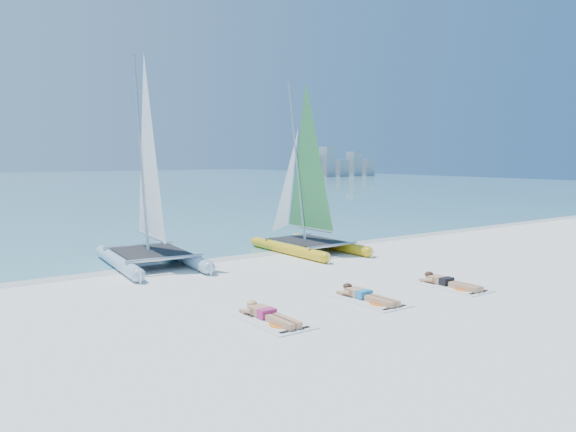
% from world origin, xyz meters
% --- Properties ---
extents(ground, '(140.00, 140.00, 0.00)m').
position_xyz_m(ground, '(0.00, 0.00, 0.00)').
color(ground, white).
rests_on(ground, ground).
extents(wet_sand_strip, '(140.00, 1.40, 0.01)m').
position_xyz_m(wet_sand_strip, '(0.00, 5.50, 0.00)').
color(wet_sand_strip, silver).
rests_on(wet_sand_strip, ground).
extents(distant_skyline, '(14.00, 2.00, 5.00)m').
position_xyz_m(distant_skyline, '(53.71, 62.00, 1.94)').
color(distant_skyline, '#9DA6AD').
rests_on(distant_skyline, ground).
extents(catamaran_blue, '(2.85, 5.21, 6.84)m').
position_xyz_m(catamaran_blue, '(-2.71, 5.64, 2.04)').
color(catamaran_blue, '#ADD3E4').
rests_on(catamaran_blue, ground).
extents(catamaran_yellow, '(2.22, 4.94, 6.28)m').
position_xyz_m(catamaran_yellow, '(2.79, 5.12, 1.98)').
color(catamaran_yellow, yellow).
rests_on(catamaran_yellow, ground).
extents(towel_a, '(1.00, 1.85, 0.02)m').
position_xyz_m(towel_a, '(-2.99, -1.63, 0.01)').
color(towel_a, white).
rests_on(towel_a, ground).
extents(sunbather_a, '(0.37, 1.73, 0.26)m').
position_xyz_m(sunbather_a, '(-2.99, -1.44, 0.12)').
color(sunbather_a, tan).
rests_on(sunbather_a, towel_a).
extents(towel_b, '(1.00, 1.85, 0.02)m').
position_xyz_m(towel_b, '(-0.24, -1.61, 0.01)').
color(towel_b, white).
rests_on(towel_b, ground).
extents(sunbather_b, '(0.37, 1.73, 0.26)m').
position_xyz_m(sunbather_b, '(-0.24, -1.42, 0.12)').
color(sunbather_b, tan).
rests_on(sunbather_b, towel_b).
extents(towel_c, '(1.00, 1.85, 0.02)m').
position_xyz_m(towel_c, '(2.48, -1.84, 0.01)').
color(towel_c, white).
rests_on(towel_c, ground).
extents(sunbather_c, '(0.37, 1.73, 0.26)m').
position_xyz_m(sunbather_c, '(2.48, -1.64, 0.12)').
color(sunbather_c, tan).
rests_on(sunbather_c, towel_c).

